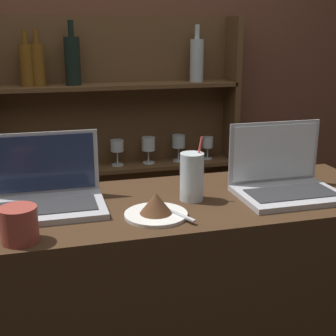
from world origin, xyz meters
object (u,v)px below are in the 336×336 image
Objects in this scene: cake_plate at (156,208)px; water_glass at (192,177)px; laptop_near at (45,193)px; coffee_cup at (19,225)px; laptop_far at (284,180)px.

cake_plate is 0.18m from water_glass.
laptop_near is 1.87× the size of cake_plate.
laptop_near is 0.24m from coffee_cup.
coffee_cup is (-0.37, -0.07, 0.02)m from cake_plate.
water_glass is (-0.31, 0.02, 0.03)m from laptop_far.
cake_plate is at bearing -142.89° from water_glass.
laptop_near reaches higher than water_glass.
coffee_cup is at bearing -105.90° from laptop_near.
coffee_cup is (-0.51, -0.18, -0.03)m from water_glass.
laptop_far reaches higher than coffee_cup.
cake_plate is (0.30, -0.16, -0.02)m from laptop_near.
cake_plate is 0.92× the size of water_glass.
laptop_far is 1.61× the size of water_glass.
laptop_near is at bearing 152.05° from cake_plate.
coffee_cup reaches higher than cake_plate.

